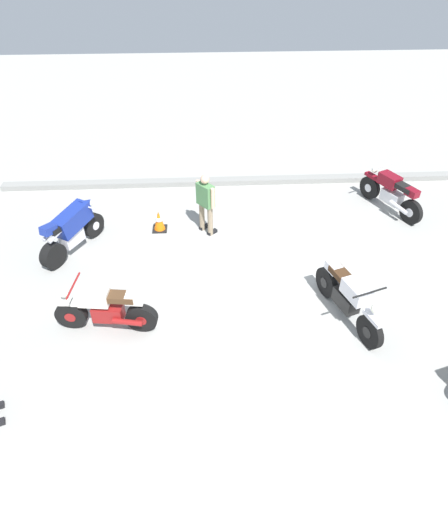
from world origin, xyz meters
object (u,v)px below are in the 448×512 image
at_px(traffic_cone, 159,221).
at_px(motorcycle_blue_sportbike, 72,229).
at_px(motorcycle_silver_cruiser, 348,297).
at_px(person_in_green_shirt, 206,201).
at_px(motorcycle_cream_vintage, 105,309).
at_px(motorcycle_maroon_cruiser, 391,193).

bearing_deg(traffic_cone, motorcycle_blue_sportbike, -158.76).
xyz_separation_m(motorcycle_silver_cruiser, traffic_cone, (-3.84, 3.22, -0.26)).
bearing_deg(person_in_green_shirt, motorcycle_blue_sportbike, 151.05).
xyz_separation_m(motorcycle_blue_sportbike, traffic_cone, (1.91, 0.74, -0.33)).
height_order(motorcycle_cream_vintage, motorcycle_blue_sportbike, motorcycle_blue_sportbike).
bearing_deg(motorcycle_silver_cruiser, motorcycle_maroon_cruiser, 131.40).
distance_m(motorcycle_silver_cruiser, motorcycle_blue_sportbike, 6.26).
height_order(motorcycle_cream_vintage, person_in_green_shirt, person_in_green_shirt).
bearing_deg(motorcycle_maroon_cruiser, motorcycle_blue_sportbike, 73.19).
xyz_separation_m(motorcycle_blue_sportbike, person_in_green_shirt, (3.08, 0.58, 0.29)).
bearing_deg(person_in_green_shirt, traffic_cone, 132.60).
xyz_separation_m(motorcycle_cream_vintage, motorcycle_blue_sportbike, (-1.15, 2.54, 0.11)).
bearing_deg(motorcycle_silver_cruiser, traffic_cone, -148.72).
distance_m(motorcycle_cream_vintage, person_in_green_shirt, 3.69).
xyz_separation_m(motorcycle_silver_cruiser, person_in_green_shirt, (-2.66, 3.06, 0.36)).
relative_size(motorcycle_cream_vintage, motorcycle_silver_cruiser, 0.97).
bearing_deg(traffic_cone, person_in_green_shirt, -7.77).
bearing_deg(motorcycle_blue_sportbike, motorcycle_cream_vintage, -125.70).
xyz_separation_m(motorcycle_silver_cruiser, motorcycle_blue_sportbike, (-5.74, 2.48, 0.07)).
distance_m(motorcycle_cream_vintage, motorcycle_maroon_cruiser, 7.84).
bearing_deg(motorcycle_blue_sportbike, person_in_green_shirt, -49.47).
height_order(motorcycle_cream_vintage, traffic_cone, motorcycle_cream_vintage).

